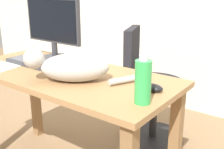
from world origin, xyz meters
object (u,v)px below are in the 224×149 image
keyboard (36,63)px  cat (71,67)px  office_chair (148,94)px  computer_mouse (152,87)px  water_bottle (143,81)px  monitor (53,26)px

keyboard → cat: 0.42m
cat → office_chair: bearing=88.3°
keyboard → computer_mouse: bearing=2.3°
cat → computer_mouse: bearing=17.0°
office_chair → cat: size_ratio=1.79×
office_chair → computer_mouse: size_ratio=8.31×
office_chair → water_bottle: size_ratio=4.25×
keyboard → cat: bearing=-13.2°
monitor → water_bottle: 0.94m
office_chair → monitor: size_ratio=1.90×
cat → keyboard: bearing=166.8°
cat → water_bottle: (0.45, -0.03, 0.02)m
monitor → water_bottle: monitor is taller
keyboard → computer_mouse: size_ratio=4.00×
office_chair → computer_mouse: (0.39, -0.68, 0.35)m
monitor → computer_mouse: bearing=-10.1°
cat → computer_mouse: (0.42, 0.13, -0.06)m
monitor → keyboard: size_ratio=1.09×
water_bottle → computer_mouse: bearing=103.0°
keyboard → water_bottle: water_bottle is taller
water_bottle → cat: bearing=176.8°
monitor → cat: (0.43, -0.28, -0.15)m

